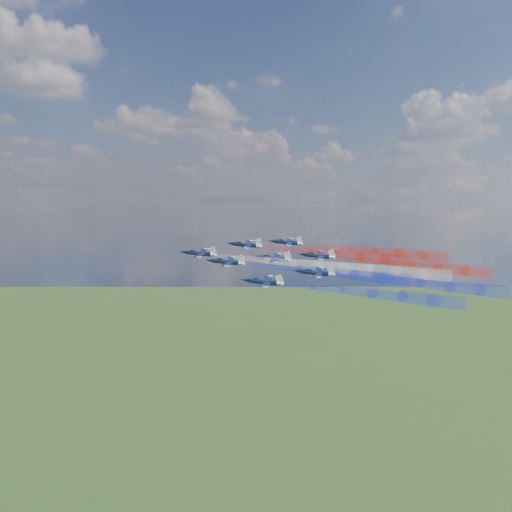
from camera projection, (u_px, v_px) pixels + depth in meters
jet_lead at (200, 253)px, 179.99m from camera, size 15.66×15.49×6.02m
trail_lead at (293, 263)px, 176.05m from camera, size 39.62×32.69×8.75m
jet_inner_left at (227, 262)px, 170.52m from camera, size 15.66×15.49×6.02m
trail_inner_left at (326, 272)px, 166.59m from camera, size 39.62×32.69×8.75m
jet_inner_right at (246, 245)px, 190.42m from camera, size 15.66×15.49×6.02m
trail_inner_right at (335, 254)px, 186.49m from camera, size 39.62×32.69×8.75m
jet_outer_left at (264, 282)px, 158.47m from camera, size 15.66×15.49×6.02m
trail_outer_left at (372, 293)px, 154.54m from camera, size 39.62×32.69×8.75m
jet_center_third at (274, 258)px, 178.53m from camera, size 15.66×15.49×6.02m
trail_center_third at (370, 268)px, 174.59m from camera, size 39.62×32.69×8.75m
jet_outer_right at (287, 242)px, 196.83m from camera, size 15.66×15.49×6.02m
trail_outer_right at (374, 251)px, 192.90m from camera, size 39.62×32.69×8.75m
jet_rear_left at (316, 273)px, 166.02m from camera, size 15.66×15.49×6.02m
trail_rear_left at (420, 284)px, 162.08m from camera, size 39.62×32.69×8.75m
jet_rear_right at (318, 256)px, 184.72m from camera, size 15.66×15.49×6.02m
trail_rear_right at (412, 265)px, 180.78m from camera, size 39.62×32.69×8.75m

